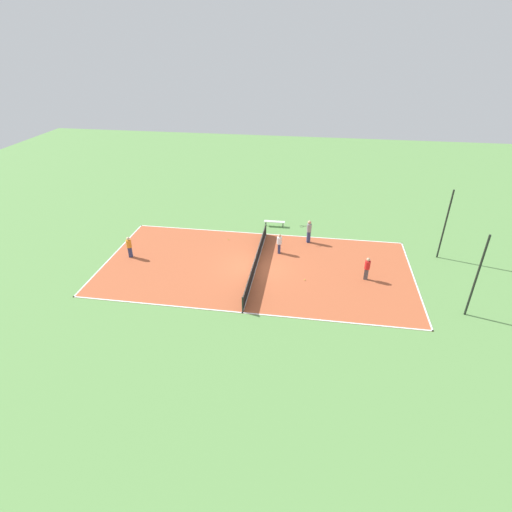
# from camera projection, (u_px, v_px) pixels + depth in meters

# --- Properties ---
(ground_plane) EXTENTS (80.00, 80.00, 0.00)m
(ground_plane) POSITION_uv_depth(u_px,v_px,m) (256.00, 267.00, 27.89)
(ground_plane) COLOR #60934C
(court_surface) EXTENTS (10.59, 21.42, 0.02)m
(court_surface) POSITION_uv_depth(u_px,v_px,m) (256.00, 267.00, 27.88)
(court_surface) COLOR #B75633
(court_surface) RESTS_ON ground_plane
(tennis_net) EXTENTS (10.39, 0.10, 1.02)m
(tennis_net) POSITION_uv_depth(u_px,v_px,m) (256.00, 261.00, 27.62)
(tennis_net) COLOR black
(tennis_net) RESTS_ON court_surface
(bench) EXTENTS (0.36, 1.74, 0.45)m
(bench) POSITION_uv_depth(u_px,v_px,m) (275.00, 222.00, 33.53)
(bench) COLOR silver
(bench) RESTS_ON ground_plane
(player_near_white) EXTENTS (0.39, 0.39, 1.54)m
(player_near_white) POSITION_uv_depth(u_px,v_px,m) (279.00, 242.00, 29.21)
(player_near_white) COLOR navy
(player_near_white) RESTS_ON court_surface
(player_baseline_gray) EXTENTS (0.59, 0.99, 1.84)m
(player_baseline_gray) POSITION_uv_depth(u_px,v_px,m) (309.00, 230.00, 30.61)
(player_baseline_gray) COLOR navy
(player_baseline_gray) RESTS_ON court_surface
(player_coach_red) EXTENTS (0.44, 0.44, 1.62)m
(player_coach_red) POSITION_uv_depth(u_px,v_px,m) (367.00, 267.00, 26.05)
(player_coach_red) COLOR #4C4C51
(player_coach_red) RESTS_ON court_surface
(player_center_orange) EXTENTS (0.43, 0.43, 1.61)m
(player_center_orange) POSITION_uv_depth(u_px,v_px,m) (129.00, 246.00, 28.67)
(player_center_orange) COLOR navy
(player_center_orange) RESTS_ON court_surface
(tennis_ball_midcourt) EXTENTS (0.07, 0.07, 0.07)m
(tennis_ball_midcourt) POSITION_uv_depth(u_px,v_px,m) (305.00, 280.00, 26.38)
(tennis_ball_midcourt) COLOR #CCE033
(tennis_ball_midcourt) RESTS_ON court_surface
(tennis_ball_left_sideline) EXTENTS (0.07, 0.07, 0.07)m
(tennis_ball_left_sideline) POSITION_uv_depth(u_px,v_px,m) (228.00, 239.00, 31.45)
(tennis_ball_left_sideline) COLOR #CCE033
(tennis_ball_left_sideline) RESTS_ON court_surface
(tennis_ball_near_net) EXTENTS (0.07, 0.07, 0.07)m
(tennis_ball_near_net) POSITION_uv_depth(u_px,v_px,m) (263.00, 238.00, 31.73)
(tennis_ball_near_net) COLOR #CCE033
(tennis_ball_near_net) RESTS_ON court_surface
(fence_post_back_left) EXTENTS (0.12, 0.12, 5.18)m
(fence_post_back_left) POSITION_uv_depth(u_px,v_px,m) (445.00, 225.00, 27.84)
(fence_post_back_left) COLOR black
(fence_post_back_left) RESTS_ON ground_plane
(fence_post_back_right) EXTENTS (0.12, 0.12, 5.18)m
(fence_post_back_right) POSITION_uv_depth(u_px,v_px,m) (477.00, 277.00, 21.99)
(fence_post_back_right) COLOR black
(fence_post_back_right) RESTS_ON ground_plane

